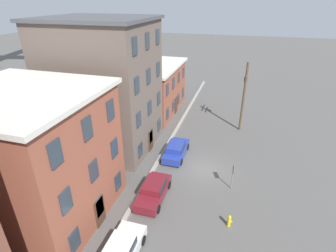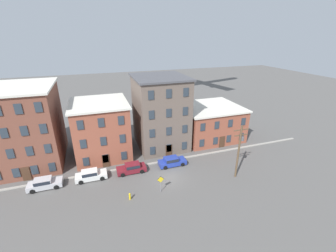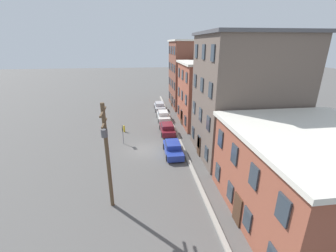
{
  "view_description": "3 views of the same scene",
  "coord_description": "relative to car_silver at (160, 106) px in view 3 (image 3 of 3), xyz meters",
  "views": [
    {
      "loc": [
        -20.38,
        -2.45,
        14.5
      ],
      "look_at": [
        1.43,
        3.91,
        3.32
      ],
      "focal_mm": 28.0,
      "sensor_mm": 36.0,
      "label": 1
    },
    {
      "loc": [
        -8.99,
        -26.15,
        19.73
      ],
      "look_at": [
        1.52,
        5.0,
        6.1
      ],
      "focal_mm": 24.0,
      "sensor_mm": 36.0,
      "label": 2
    },
    {
      "loc": [
        24.2,
        -0.39,
        11.8
      ],
      "look_at": [
        1.17,
        2.57,
        3.31
      ],
      "focal_mm": 24.0,
      "sensor_mm": 36.0,
      "label": 3
    }
  ],
  "objects": [
    {
      "name": "car_white",
      "position": [
        6.05,
        0.03,
        0.0
      ],
      "size": [
        4.4,
        1.92,
        1.43
      ],
      "color": "silver",
      "rests_on": "ground_plane"
    },
    {
      "name": "ground_plane",
      "position": [
        16.94,
        -3.3,
        -0.75
      ],
      "size": [
        200.0,
        200.0,
        0.0
      ],
      "primitive_type": "plane",
      "color": "#565451"
    },
    {
      "name": "caution_sign",
      "position": [
        14.85,
        -5.97,
        0.91
      ],
      "size": [
        0.98,
        0.08,
        2.48
      ],
      "color": "slate",
      "rests_on": "ground_plane"
    },
    {
      "name": "car_silver",
      "position": [
        0.0,
        0.0,
        0.0
      ],
      "size": [
        4.4,
        1.92,
        1.43
      ],
      "color": "#B7B7BC",
      "rests_on": "ground_plane"
    },
    {
      "name": "apartment_corner",
      "position": [
        -2.66,
        8.46,
        5.55
      ],
      "size": [
        9.74,
        12.04,
        12.58
      ],
      "color": "brown",
      "rests_on": "ground_plane"
    },
    {
      "name": "apartment_midblock",
      "position": [
        8.42,
        7.35,
        3.97
      ],
      "size": [
        9.17,
        9.81,
        9.41
      ],
      "color": "brown",
      "rests_on": "ground_plane"
    },
    {
      "name": "utility_pole",
      "position": [
        26.42,
        -6.16,
        3.86
      ],
      "size": [
        2.4,
        0.44,
        8.18
      ],
      "color": "brown",
      "rests_on": "ground_plane"
    },
    {
      "name": "car_blue",
      "position": [
        18.46,
        -0.21,
        0.0
      ],
      "size": [
        4.4,
        1.92,
        1.43
      ],
      "color": "#233899",
      "rests_on": "ground_plane"
    },
    {
      "name": "apartment_annex",
      "position": [
        29.34,
        7.79,
        2.5
      ],
      "size": [
        11.6,
        10.69,
        6.47
      ],
      "color": "brown",
      "rests_on": "ground_plane"
    },
    {
      "name": "kerb_strip",
      "position": [
        16.94,
        1.2,
        -0.67
      ],
      "size": [
        56.0,
        0.36,
        0.16
      ],
      "primitive_type": "cube",
      "color": "#9E998E",
      "rests_on": "ground_plane"
    },
    {
      "name": "apartment_far",
      "position": [
        18.93,
        7.44,
        5.75
      ],
      "size": [
        9.07,
        10.0,
        12.97
      ],
      "color": "#66564C",
      "rests_on": "ground_plane"
    },
    {
      "name": "fire_hydrant",
      "position": [
        10.69,
        -6.09,
        -0.27
      ],
      "size": [
        0.24,
        0.34,
        0.96
      ],
      "color": "yellow",
      "rests_on": "ground_plane"
    },
    {
      "name": "car_maroon",
      "position": [
        12.03,
        -0.06,
        0.0
      ],
      "size": [
        4.4,
        1.92,
        1.43
      ],
      "color": "maroon",
      "rests_on": "ground_plane"
    }
  ]
}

